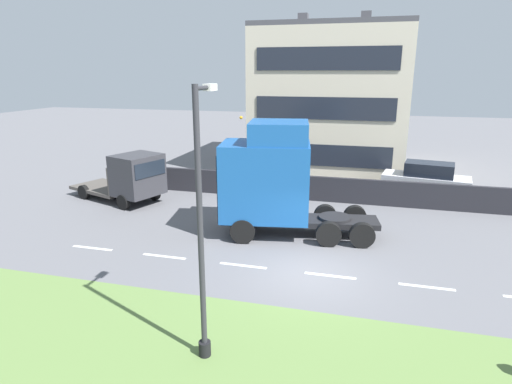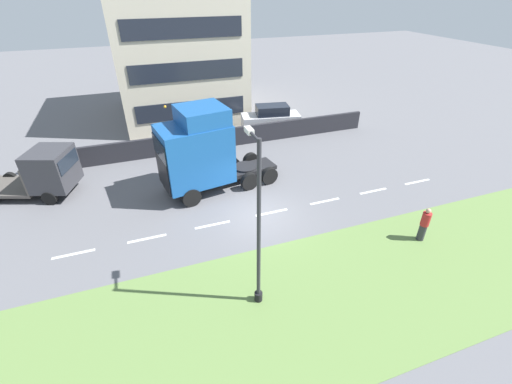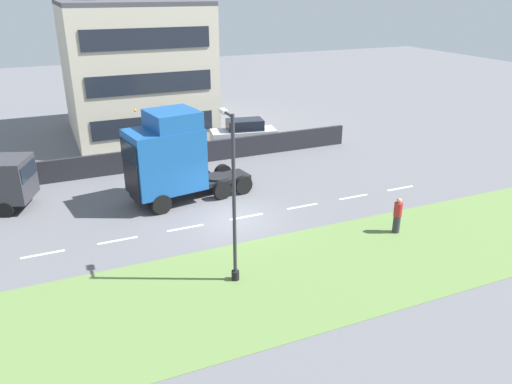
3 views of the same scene
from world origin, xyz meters
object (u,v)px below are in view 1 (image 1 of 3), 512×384
at_px(lamp_post, 202,240).
at_px(parked_car, 426,182).
at_px(flatbed_truck, 132,177).
at_px(lorry_cab, 271,179).

bearing_deg(lamp_post, parked_car, -23.48).
relative_size(flatbed_truck, parked_car, 1.27).
bearing_deg(flatbed_truck, lorry_cab, 92.69).
distance_m(lorry_cab, parked_car, 10.33).
bearing_deg(lorry_cab, lamp_post, 172.56).
bearing_deg(lorry_cab, parked_car, -53.76).
distance_m(flatbed_truck, lamp_post, 14.10).
relative_size(lorry_cab, lamp_post, 1.05).
bearing_deg(flatbed_truck, lamp_post, 57.27).
height_order(lorry_cab, flatbed_truck, lorry_cab).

